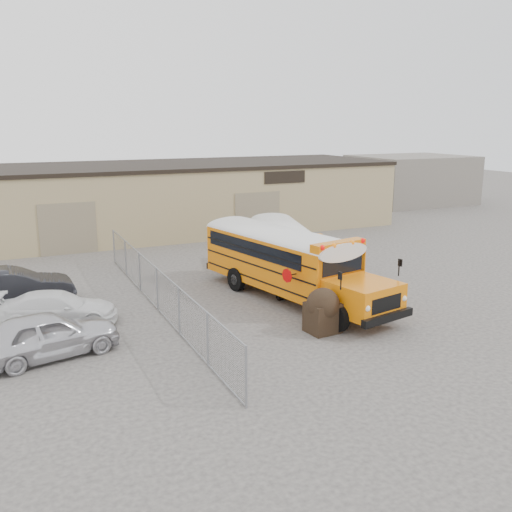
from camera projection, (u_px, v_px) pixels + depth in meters
name	position (u px, v px, depth m)	size (l,w,h in m)	color
ground	(323.00, 312.00, 23.06)	(120.00, 120.00, 0.00)	#413E3C
warehouse	(176.00, 196.00, 40.21)	(30.20, 10.20, 4.67)	#9B8A60
chainlink_fence	(157.00, 289.00, 23.08)	(0.07, 18.07, 1.81)	gray
distant_building_right	(411.00, 179.00, 53.51)	(10.00, 8.00, 4.40)	gray
school_bus_left	(210.00, 235.00, 29.54)	(4.61, 10.72, 3.05)	orange
school_bus_right	(266.00, 227.00, 33.29)	(4.47, 9.28, 2.64)	#FF7C00
tarp_bundle	(323.00, 310.00, 20.68)	(1.22, 1.22, 1.66)	black
car_silver	(47.00, 335.00, 18.45)	(1.84, 4.56, 1.55)	silver
car_white	(57.00, 309.00, 21.46)	(1.80, 4.42, 1.28)	white
car_dark	(13.00, 288.00, 23.61)	(1.70, 4.88, 1.61)	black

